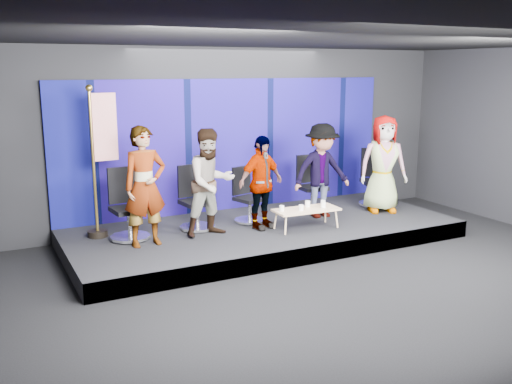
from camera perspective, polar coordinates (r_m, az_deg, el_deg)
ground at (r=8.49m, az=8.76°, el=-9.28°), size 10.00×10.00×0.00m
room_walls at (r=7.93m, az=9.34°, el=7.28°), size 10.02×8.02×3.51m
riser at (r=10.45m, az=0.77°, el=-4.11°), size 7.00×3.00×0.30m
backdrop at (r=11.43m, az=-2.61°, el=4.73°), size 7.00×0.08×2.60m
chair_a at (r=9.73m, az=-12.68°, el=-2.35°), size 0.73×0.73×1.19m
panelist_a at (r=9.20m, az=-11.04°, el=0.54°), size 0.74×0.52×1.93m
chair_b at (r=10.16m, az=-6.07°, el=-1.62°), size 0.70×0.70×1.13m
panelist_b at (r=9.62m, az=-4.55°, el=0.93°), size 0.96×0.79×1.83m
chair_c at (r=10.56m, az=-0.84°, el=-1.21°), size 0.71×0.71×1.02m
panelist_c at (r=10.02m, az=0.49°, el=0.94°), size 1.05×0.65×1.66m
chair_d at (r=11.44m, az=5.50°, el=-0.07°), size 0.66×0.66×1.11m
panelist_d at (r=10.88m, az=6.57°, el=2.12°), size 1.19×0.73×1.79m
chair_e at (r=12.08m, az=11.75°, el=0.50°), size 0.86×0.86×1.18m
panelist_e at (r=11.50m, az=12.60°, el=2.75°), size 1.09×0.91×1.91m
coffee_table at (r=10.15m, az=5.06°, el=-1.84°), size 1.19×0.54×0.36m
mug_a at (r=9.94m, az=2.60°, el=-1.64°), size 0.08×0.08×0.10m
mug_b at (r=10.00m, az=4.54°, el=-1.57°), size 0.09×0.09×0.10m
mug_c at (r=10.29m, az=5.18°, el=-1.18°), size 0.09×0.09×0.11m
mug_d at (r=10.24m, az=6.75°, el=-1.28°), size 0.09×0.09×0.10m
mug_e at (r=10.42m, az=6.72°, el=-1.08°), size 0.08×0.08×0.09m
flag_stand at (r=9.81m, az=-15.24°, el=3.34°), size 0.58×0.34×2.54m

